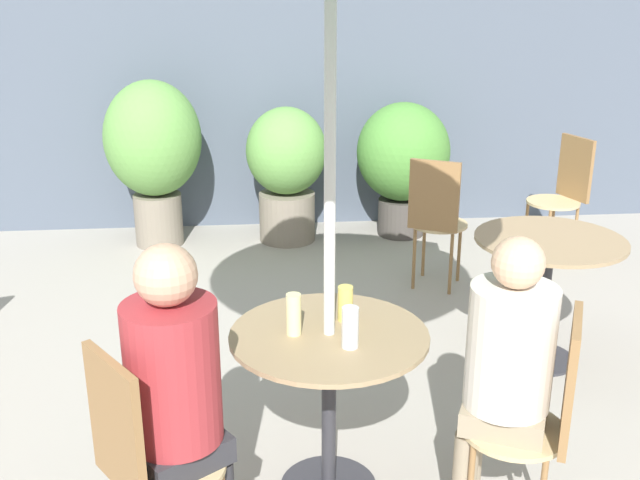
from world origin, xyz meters
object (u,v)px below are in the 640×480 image
at_px(cafe_table_near, 329,370).
at_px(beer_glass_1, 345,303).
at_px(seated_person_1, 505,362).
at_px(bistro_chair_0, 142,452).
at_px(potted_plant_0, 153,147).
at_px(potted_plant_2, 403,158).
at_px(cafe_table_far, 548,266).
at_px(beer_glass_2, 294,314).
at_px(potted_plant_1, 286,166).
at_px(seated_person_0, 177,385).
at_px(bistro_chair_3, 565,187).
at_px(beer_glass_0, 350,327).
at_px(bistro_chair_4, 436,213).
at_px(bistro_chair_1, 543,410).

relative_size(cafe_table_near, beer_glass_1, 5.40).
bearing_deg(seated_person_1, beer_glass_1, -101.77).
distance_m(bistro_chair_0, beer_glass_1, 0.99).
relative_size(potted_plant_0, potted_plant_2, 1.19).
xyz_separation_m(cafe_table_far, beer_glass_2, (-1.44, -1.02, 0.24)).
xyz_separation_m(cafe_table_near, potted_plant_1, (-0.02, 3.22, 0.06)).
distance_m(bistro_chair_0, potted_plant_2, 4.09).
distance_m(bistro_chair_0, potted_plant_0, 3.72).
bearing_deg(seated_person_1, cafe_table_near, -90.00).
height_order(seated_person_1, potted_plant_0, potted_plant_0).
xyz_separation_m(seated_person_0, beer_glass_2, (0.42, 0.40, 0.06)).
bearing_deg(beer_glass_2, bistro_chair_3, 49.96).
distance_m(potted_plant_1, potted_plant_2, 0.96).
bearing_deg(cafe_table_near, beer_glass_0, -61.26).
distance_m(bistro_chair_0, seated_person_0, 0.25).
bearing_deg(bistro_chair_4, bistro_chair_0, 85.30).
distance_m(seated_person_0, potted_plant_1, 3.66).
relative_size(seated_person_0, potted_plant_2, 1.14).
xyz_separation_m(bistro_chair_3, potted_plant_2, (-1.12, 0.65, 0.10)).
xyz_separation_m(bistro_chair_0, beer_glass_2, (0.54, 0.49, 0.26)).
relative_size(beer_glass_0, potted_plant_1, 0.15).
bearing_deg(bistro_chair_1, bistro_chair_4, -159.58).
distance_m(cafe_table_far, bistro_chair_0, 2.49).
bearing_deg(bistro_chair_3, seated_person_0, -59.36).
bearing_deg(bistro_chair_0, potted_plant_2, -58.65).
distance_m(beer_glass_0, beer_glass_2, 0.24).
bearing_deg(potted_plant_0, seated_person_0, -82.11).
bearing_deg(cafe_table_near, bistro_chair_4, 65.66).
bearing_deg(potted_plant_1, seated_person_1, -79.75).
xyz_separation_m(seated_person_1, potted_plant_2, (0.33, 3.56, -0.07)).
height_order(bistro_chair_3, potted_plant_2, potted_plant_2).
distance_m(seated_person_0, beer_glass_2, 0.58).
xyz_separation_m(beer_glass_1, potted_plant_1, (-0.09, 3.11, -0.18)).
distance_m(potted_plant_0, potted_plant_2, 2.01).
xyz_separation_m(cafe_table_near, beer_glass_0, (0.07, -0.12, 0.24)).
xyz_separation_m(bistro_chair_3, beer_glass_2, (-2.20, -2.62, 0.26)).
distance_m(bistro_chair_1, potted_plant_1, 3.65).
height_order(bistro_chair_1, seated_person_0, seated_person_0).
relative_size(bistro_chair_4, potted_plant_2, 0.84).
bearing_deg(seated_person_1, bistro_chair_1, 90.00).
height_order(bistro_chair_3, beer_glass_2, bistro_chair_3).
xyz_separation_m(beer_glass_2, potted_plant_0, (-0.92, 3.21, -0.02)).
bearing_deg(beer_glass_2, bistro_chair_0, -137.99).
bearing_deg(seated_person_0, bistro_chair_1, -123.24).
relative_size(beer_glass_2, potted_plant_0, 0.13).
relative_size(seated_person_0, seated_person_1, 1.04).
xyz_separation_m(bistro_chair_0, bistro_chair_4, (1.62, 2.55, 0.00)).
distance_m(beer_glass_0, potted_plant_2, 3.51).
relative_size(cafe_table_far, beer_glass_1, 5.50).
relative_size(bistro_chair_1, seated_person_1, 0.77).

